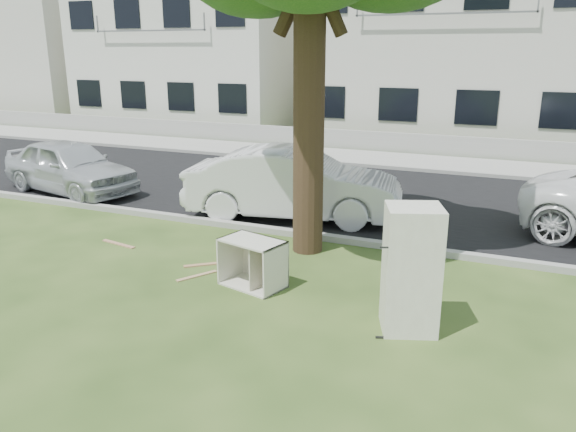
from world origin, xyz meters
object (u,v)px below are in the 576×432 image
at_px(car_center, 294,184).
at_px(cabinet, 253,263).
at_px(fridge, 411,269).
at_px(car_left, 70,166).

bearing_deg(car_center, cabinet, -178.51).
relative_size(fridge, cabinet, 1.74).
xyz_separation_m(fridge, cabinet, (-2.50, 0.46, -0.46)).
xyz_separation_m(cabinet, car_center, (-0.82, 3.65, 0.38)).
height_order(cabinet, car_center, car_center).
height_order(cabinet, car_left, car_left).
xyz_separation_m(fridge, car_center, (-3.33, 4.10, -0.08)).
height_order(fridge, cabinet, fridge).
bearing_deg(car_left, car_center, -76.34).
distance_m(fridge, car_left, 10.26).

